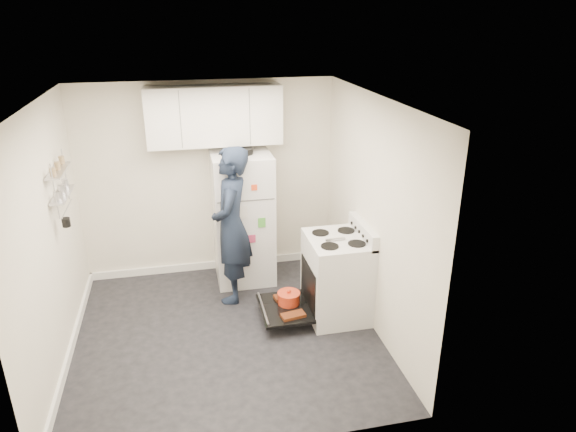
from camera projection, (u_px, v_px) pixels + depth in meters
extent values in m
cube|color=black|center=(227.00, 334.00, 5.55)|extent=(3.20, 3.20, 0.01)
cube|color=white|center=(214.00, 101.00, 4.62)|extent=(3.20, 3.20, 0.01)
cube|color=beige|center=(209.00, 180.00, 6.54)|extent=(3.20, 0.01, 2.50)
cube|color=beige|center=(243.00, 315.00, 3.64)|extent=(3.20, 0.01, 2.50)
cube|color=beige|center=(49.00, 243.00, 4.77)|extent=(0.01, 3.20, 2.50)
cube|color=beige|center=(373.00, 216.00, 5.41)|extent=(0.01, 3.20, 2.50)
cube|color=white|center=(71.00, 350.00, 5.22)|extent=(0.03, 3.20, 0.10)
cube|color=white|center=(214.00, 265.00, 6.97)|extent=(3.20, 0.03, 0.10)
cube|color=silver|center=(337.00, 278.00, 5.77)|extent=(0.65, 0.76, 0.92)
cube|color=black|center=(330.00, 284.00, 5.78)|extent=(0.53, 0.60, 0.52)
cube|color=orange|center=(353.00, 281.00, 5.83)|extent=(0.02, 0.56, 0.46)
cylinder|color=black|center=(334.00, 297.00, 5.86)|extent=(0.34, 0.34, 0.02)
cube|color=silver|center=(363.00, 231.00, 5.62)|extent=(0.08, 0.76, 0.18)
cube|color=silver|center=(338.00, 240.00, 5.59)|extent=(0.65, 0.76, 0.03)
cube|color=#B2B2B7|center=(335.00, 239.00, 5.53)|extent=(0.22, 0.03, 0.01)
cube|color=black|center=(285.00, 308.00, 5.77)|extent=(0.55, 0.70, 0.03)
cylinder|color=#B2B2B7|center=(263.00, 308.00, 5.71)|extent=(0.02, 0.66, 0.02)
cylinder|color=red|center=(289.00, 299.00, 5.82)|extent=(0.25, 0.25, 0.12)
cylinder|color=red|center=(289.00, 293.00, 5.79)|extent=(0.26, 0.26, 0.02)
sphere|color=red|center=(289.00, 291.00, 5.78)|extent=(0.04, 0.04, 0.04)
cube|color=#8E350F|center=(293.00, 315.00, 5.57)|extent=(0.28, 0.17, 0.04)
cube|color=#8E350F|center=(285.00, 297.00, 5.94)|extent=(0.28, 0.17, 0.04)
cube|color=silver|center=(243.00, 218.00, 6.45)|extent=(0.72, 0.70, 1.67)
cube|color=#4C4C4C|center=(246.00, 201.00, 6.00)|extent=(0.68, 0.01, 0.01)
cube|color=#B2B2B7|center=(222.00, 193.00, 5.88)|extent=(0.02, 0.03, 0.20)
cube|color=#B2B2B7|center=(223.00, 227.00, 6.04)|extent=(0.02, 0.03, 0.55)
cylinder|color=black|center=(241.00, 151.00, 6.13)|extent=(0.30, 0.30, 0.07)
cube|color=green|center=(262.00, 223.00, 6.14)|extent=(0.09, 0.01, 0.12)
cube|color=beige|center=(242.00, 213.00, 6.03)|extent=(0.12, 0.01, 0.16)
cube|color=#B7345B|center=(251.00, 239.00, 6.18)|extent=(0.10, 0.01, 0.10)
cube|color=#F7481D|center=(254.00, 188.00, 5.95)|extent=(0.07, 0.01, 0.07)
cube|color=gold|center=(233.00, 195.00, 5.93)|extent=(0.06, 0.01, 0.06)
cube|color=silver|center=(214.00, 116.00, 6.09)|extent=(1.60, 0.33, 0.70)
cube|color=#B2B2B7|center=(58.00, 171.00, 5.03)|extent=(0.14, 0.60, 0.02)
cube|color=#B2B2B7|center=(62.00, 195.00, 5.12)|extent=(0.14, 0.60, 0.02)
cylinder|color=black|center=(66.00, 222.00, 5.05)|extent=(0.08, 0.08, 0.09)
imported|color=#151E30|center=(232.00, 226.00, 5.95)|extent=(0.62, 0.78, 1.88)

